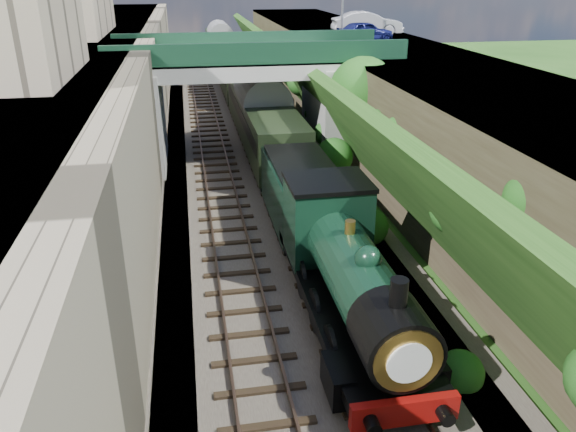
{
  "coord_description": "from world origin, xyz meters",
  "views": [
    {
      "loc": [
        -3.39,
        -8.58,
        10.59
      ],
      "look_at": [
        0.0,
        10.19,
        2.26
      ],
      "focal_mm": 35.0,
      "sensor_mm": 36.0,
      "label": 1
    }
  ],
  "objects": [
    {
      "name": "track_left",
      "position": [
        -2.0,
        20.0,
        0.25
      ],
      "size": [
        2.5,
        90.0,
        0.2
      ],
      "color": "black",
      "rests_on": "trackbed"
    },
    {
      "name": "car_blue",
      "position": [
        8.65,
        29.14,
        6.91
      ],
      "size": [
        4.17,
        2.49,
        1.33
      ],
      "primitive_type": "imported",
      "rotation": [
        0.0,
        0.0,
        1.82
      ],
      "color": "navy",
      "rests_on": "street_plateau_right"
    },
    {
      "name": "retaining_wall",
      "position": [
        -5.5,
        20.0,
        3.5
      ],
      "size": [
        1.0,
        90.0,
        7.0
      ],
      "primitive_type": "cube",
      "color": "#756B56",
      "rests_on": "ground"
    },
    {
      "name": "car_silver",
      "position": [
        10.02,
        33.01,
        7.09
      ],
      "size": [
        5.2,
        2.12,
        1.68
      ],
      "primitive_type": "imported",
      "rotation": [
        0.0,
        0.0,
        1.5
      ],
      "color": "#AAAAAF",
      "rests_on": "street_plateau_right"
    },
    {
      "name": "embankment_slope",
      "position": [
        5.0,
        17.04,
        2.75
      ],
      "size": [
        4.11,
        90.0,
        6.36
      ],
      "color": "#1E4714",
      "rests_on": "ground"
    },
    {
      "name": "road_bridge",
      "position": [
        0.94,
        24.0,
        4.08
      ],
      "size": [
        16.0,
        6.4,
        7.25
      ],
      "color": "gray",
      "rests_on": "ground"
    },
    {
      "name": "trackbed",
      "position": [
        0.0,
        20.0,
        0.1
      ],
      "size": [
        10.0,
        90.0,
        0.2
      ],
      "primitive_type": "cube",
      "color": "#473F38",
      "rests_on": "ground"
    },
    {
      "name": "street_plateau_right",
      "position": [
        9.5,
        20.0,
        3.12
      ],
      "size": [
        8.0,
        90.0,
        6.25
      ],
      "primitive_type": "cube",
      "color": "#262628",
      "rests_on": "ground"
    },
    {
      "name": "tender",
      "position": [
        1.2,
        13.46,
        1.62
      ],
      "size": [
        2.7,
        6.0,
        3.05
      ],
      "color": "black",
      "rests_on": "trackbed"
    },
    {
      "name": "coach_front",
      "position": [
        1.2,
        26.06,
        2.05
      ],
      "size": [
        2.9,
        18.0,
        3.7
      ],
      "color": "black",
      "rests_on": "trackbed"
    },
    {
      "name": "track_right",
      "position": [
        1.2,
        20.0,
        0.25
      ],
      "size": [
        2.5,
        90.0,
        0.2
      ],
      "color": "black",
      "rests_on": "trackbed"
    },
    {
      "name": "street_plateau_left",
      "position": [
        -9.0,
        20.0,
        3.5
      ],
      "size": [
        6.0,
        90.0,
        7.0
      ],
      "primitive_type": "cube",
      "color": "#262628",
      "rests_on": "ground"
    },
    {
      "name": "locomotive",
      "position": [
        1.2,
        6.09,
        1.89
      ],
      "size": [
        3.1,
        10.22,
        3.83
      ],
      "color": "black",
      "rests_on": "trackbed"
    },
    {
      "name": "building_near",
      "position": [
        -9.5,
        14.0,
        9.0
      ],
      "size": [
        4.0,
        8.0,
        4.0
      ],
      "primitive_type": "cube",
      "color": "gray",
      "rests_on": "street_plateau_left"
    },
    {
      "name": "tree",
      "position": [
        5.91,
        20.16,
        4.65
      ],
      "size": [
        3.6,
        3.8,
        6.6
      ],
      "color": "black",
      "rests_on": "ground"
    },
    {
      "name": "coach_middle",
      "position": [
        1.2,
        44.86,
        2.05
      ],
      "size": [
        2.9,
        18.0,
        3.7
      ],
      "color": "black",
      "rests_on": "trackbed"
    },
    {
      "name": "coach_rear",
      "position": [
        1.2,
        63.66,
        2.05
      ],
      "size": [
        2.9,
        18.0,
        3.7
      ],
      "color": "black",
      "rests_on": "trackbed"
    }
  ]
}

